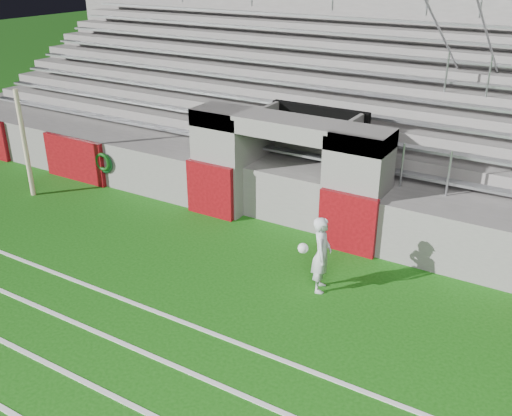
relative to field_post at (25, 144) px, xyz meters
The scene contains 5 objects.
ground 6.99m from the field_post, 13.02° to the right, with size 90.00×90.00×0.00m, color #144F0D.
field_post is the anchor object (origin of this frame).
stadium_structure 9.26m from the field_post, 43.97° to the left, with size 26.00×8.48×5.42m.
goalkeeper_with_ball 8.67m from the field_post, ahead, with size 0.67×0.65×1.53m.
hose_coil 2.04m from the field_post, 46.24° to the left, with size 0.56×0.15×0.59m.
Camera 1 is at (5.80, -7.49, 5.99)m, focal length 40.00 mm.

